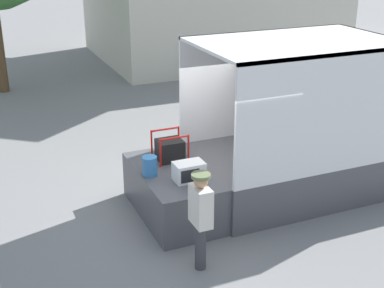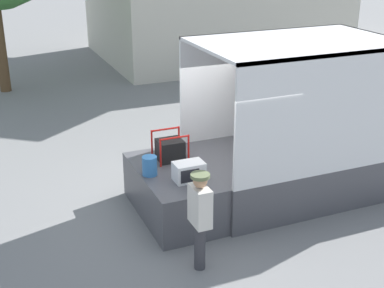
{
  "view_description": "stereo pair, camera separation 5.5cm",
  "coord_description": "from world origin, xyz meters",
  "px_view_note": "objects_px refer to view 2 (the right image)",
  "views": [
    {
      "loc": [
        -3.84,
        -8.4,
        5.03
      ],
      "look_at": [
        -0.33,
        -0.2,
        1.45
      ],
      "focal_mm": 50.0,
      "sensor_mm": 36.0,
      "label": 1
    },
    {
      "loc": [
        -3.79,
        -8.42,
        5.03
      ],
      "look_at": [
        -0.33,
        -0.2,
        1.45
      ],
      "focal_mm": 50.0,
      "sensor_mm": 36.0,
      "label": 2
    }
  ],
  "objects_px": {
    "portable_generator": "(171,149)",
    "worker_person": "(200,212)",
    "microwave": "(189,171)",
    "box_truck": "(353,136)",
    "orange_bucket": "(150,166)"
  },
  "relations": [
    {
      "from": "portable_generator",
      "to": "worker_person",
      "type": "bearing_deg",
      "value": -99.82
    },
    {
      "from": "portable_generator",
      "to": "orange_bucket",
      "type": "relative_size",
      "value": 1.69
    },
    {
      "from": "microwave",
      "to": "worker_person",
      "type": "distance_m",
      "value": 1.37
    },
    {
      "from": "microwave",
      "to": "portable_generator",
      "type": "xyz_separation_m",
      "value": [
        0.04,
        0.99,
        0.04
      ]
    },
    {
      "from": "portable_generator",
      "to": "box_truck",
      "type": "bearing_deg",
      "value": -6.95
    },
    {
      "from": "worker_person",
      "to": "microwave",
      "type": "bearing_deg",
      "value": 74.63
    },
    {
      "from": "box_truck",
      "to": "worker_person",
      "type": "height_order",
      "value": "box_truck"
    },
    {
      "from": "box_truck",
      "to": "microwave",
      "type": "height_order",
      "value": "box_truck"
    },
    {
      "from": "box_truck",
      "to": "orange_bucket",
      "type": "relative_size",
      "value": 16.64
    },
    {
      "from": "microwave",
      "to": "orange_bucket",
      "type": "height_order",
      "value": "orange_bucket"
    },
    {
      "from": "portable_generator",
      "to": "worker_person",
      "type": "relative_size",
      "value": 0.36
    },
    {
      "from": "microwave",
      "to": "worker_person",
      "type": "xyz_separation_m",
      "value": [
        -0.36,
        -1.32,
        -0.06
      ]
    },
    {
      "from": "microwave",
      "to": "orange_bucket",
      "type": "distance_m",
      "value": 0.75
    },
    {
      "from": "box_truck",
      "to": "microwave",
      "type": "xyz_separation_m",
      "value": [
        -3.97,
        -0.51,
        0.09
      ]
    },
    {
      "from": "microwave",
      "to": "orange_bucket",
      "type": "relative_size",
      "value": 1.5
    }
  ]
}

